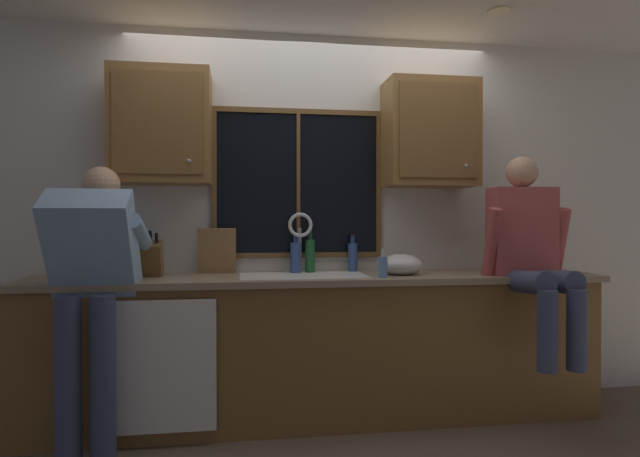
{
  "coord_description": "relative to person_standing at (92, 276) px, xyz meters",
  "views": [
    {
      "loc": [
        -0.51,
        -3.66,
        1.26
      ],
      "look_at": [
        0.01,
        -0.3,
        1.22
      ],
      "focal_mm": 29.97,
      "sensor_mm": 36.0,
      "label": 1
    }
  ],
  "objects": [
    {
      "name": "dishwasher_front",
      "position": [
        0.36,
        0.02,
        -0.51
      ],
      "size": [
        0.6,
        0.02,
        0.74
      ],
      "primitive_type": "cube",
      "color": "white"
    },
    {
      "name": "knife_block",
      "position": [
        0.25,
        0.4,
        0.06
      ],
      "size": [
        0.12,
        0.18,
        0.32
      ],
      "color": "brown",
      "rests_on": "countertop"
    },
    {
      "name": "back_wall",
      "position": [
        1.29,
        0.69,
        0.31
      ],
      "size": [
        5.96,
        0.12,
        2.55
      ],
      "primitive_type": "cube",
      "color": "silver",
      "rests_on": "floor"
    },
    {
      "name": "faucet",
      "position": [
        1.2,
        0.51,
        0.21
      ],
      "size": [
        0.18,
        0.09,
        0.4
      ],
      "color": "silver",
      "rests_on": "countertop"
    },
    {
      "name": "person_standing",
      "position": [
        0.0,
        0.0,
        0.0
      ],
      "size": [
        0.53,
        0.68,
        1.58
      ],
      "color": "#384260",
      "rests_on": "floor"
    },
    {
      "name": "upper_cabinet_left",
      "position": [
        0.3,
        0.46,
        0.89
      ],
      "size": [
        0.61,
        0.36,
        0.72
      ],
      "color": "olive"
    },
    {
      "name": "window_frame_bottom",
      "position": [
        1.19,
        0.61,
        0.06
      ],
      "size": [
        1.17,
        0.02,
        0.04
      ],
      "primitive_type": "cube",
      "color": "brown"
    },
    {
      "name": "sink",
      "position": [
        1.19,
        0.33,
        -0.15
      ],
      "size": [
        0.8,
        0.46,
        0.21
      ],
      "color": "silver",
      "rests_on": "lower_cabinet_run"
    },
    {
      "name": "window_glass",
      "position": [
        1.19,
        0.62,
        0.56
      ],
      "size": [
        1.1,
        0.02,
        0.95
      ],
      "primitive_type": "cube",
      "color": "black"
    },
    {
      "name": "mixing_bowl",
      "position": [
        1.82,
        0.3,
        0.01
      ],
      "size": [
        0.28,
        0.28,
        0.14
      ],
      "primitive_type": "ellipsoid",
      "color": "silver",
      "rests_on": "countertop"
    },
    {
      "name": "window_frame_right",
      "position": [
        1.76,
        0.61,
        0.56
      ],
      "size": [
        0.04,
        0.02,
        0.95
      ],
      "primitive_type": "cube",
      "color": "brown"
    },
    {
      "name": "countertop",
      "position": [
        1.29,
        0.32,
        -0.07
      ],
      "size": [
        3.62,
        0.62,
        0.04
      ],
      "primitive_type": "cube",
      "color": "gray",
      "rests_on": "lower_cabinet_run"
    },
    {
      "name": "bottle_tall_clear",
      "position": [
        1.26,
        0.52,
        0.07
      ],
      "size": [
        0.07,
        0.07,
        0.29
      ],
      "color": "#1E592D",
      "rests_on": "countertop"
    },
    {
      "name": "bottle_amber_small",
      "position": [
        1.56,
        0.55,
        0.06
      ],
      "size": [
        0.07,
        0.07,
        0.25
      ],
      "color": "#334C8C",
      "rests_on": "countertop"
    },
    {
      "name": "cutting_board",
      "position": [
        0.64,
        0.54,
        0.1
      ],
      "size": [
        0.25,
        0.08,
        0.3
      ],
      "primitive_type": "cube",
      "rotation": [
        0.21,
        0.0,
        0.0
      ],
      "color": "#997047",
      "rests_on": "countertop"
    },
    {
      "name": "ceiling_downlight_right",
      "position": [
        2.36,
        0.03,
        1.58
      ],
      "size": [
        0.14,
        0.14,
        0.01
      ],
      "primitive_type": "cylinder",
      "color": "#FFEAB2"
    },
    {
      "name": "bottle_green_glass",
      "position": [
        1.16,
        0.51,
        0.06
      ],
      "size": [
        0.07,
        0.07,
        0.26
      ],
      "color": "#334C8C",
      "rests_on": "countertop"
    },
    {
      "name": "lower_cabinet_run",
      "position": [
        1.29,
        0.34,
        -0.53
      ],
      "size": [
        3.56,
        0.58,
        0.88
      ],
      "primitive_type": "cube",
      "color": "brown",
      "rests_on": "floor"
    },
    {
      "name": "upper_cabinet_right",
      "position": [
        2.08,
        0.46,
        0.89
      ],
      "size": [
        0.61,
        0.36,
        0.72
      ],
      "color": "olive"
    },
    {
      "name": "window_mullion_center",
      "position": [
        1.19,
        0.61,
        0.56
      ],
      "size": [
        0.02,
        0.02,
        0.95
      ],
      "primitive_type": "cube",
      "color": "brown"
    },
    {
      "name": "person_sitting_on_counter",
      "position": [
        2.58,
        0.06,
        0.14
      ],
      "size": [
        0.54,
        0.61,
        1.26
      ],
      "color": "#384260",
      "rests_on": "countertop"
    },
    {
      "name": "window_frame_left",
      "position": [
        0.62,
        0.61,
        0.56
      ],
      "size": [
        0.03,
        0.02,
        0.95
      ],
      "primitive_type": "cube",
      "color": "brown"
    },
    {
      "name": "window_frame_top",
      "position": [
        1.19,
        0.61,
        1.05
      ],
      "size": [
        1.17,
        0.02,
        0.04
      ],
      "primitive_type": "cube",
      "color": "brown"
    },
    {
      "name": "soap_dispenser",
      "position": [
        1.66,
        0.14,
        0.02
      ],
      "size": [
        0.06,
        0.07,
        0.18
      ],
      "color": "#668CCC",
      "rests_on": "countertop"
    }
  ]
}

